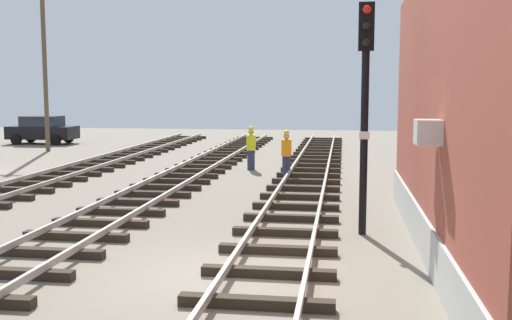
{
  "coord_description": "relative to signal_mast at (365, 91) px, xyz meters",
  "views": [
    {
      "loc": [
        2.04,
        -10.75,
        3.45
      ],
      "look_at": [
        -0.69,
        8.21,
        1.21
      ],
      "focal_mm": 42.55,
      "sensor_mm": 36.0,
      "label": 1
    }
  ],
  "objects": [
    {
      "name": "track_worker_distant",
      "position": [
        -4.39,
        11.13,
        -2.47
      ],
      "size": [
        0.4,
        0.4,
        1.87
      ],
      "color": "#262D4C",
      "rests_on": "ground"
    },
    {
      "name": "track_worker_foreground",
      "position": [
        -2.67,
        9.05,
        -2.47
      ],
      "size": [
        0.4,
        0.4,
        1.87
      ],
      "color": "#262D4C",
      "rests_on": "ground"
    },
    {
      "name": "ground_plane",
      "position": [
        -2.54,
        -3.65,
        -3.4
      ],
      "size": [
        81.15,
        81.15,
        0.0
      ],
      "primitive_type": "plane",
      "color": "slate"
    },
    {
      "name": "utility_pole_far",
      "position": [
        -16.81,
        17.28,
        1.5
      ],
      "size": [
        1.8,
        0.24,
        9.41
      ],
      "color": "brown",
      "rests_on": "ground"
    },
    {
      "name": "track_centre",
      "position": [
        -6.53,
        -3.65,
        -3.28
      ],
      "size": [
        2.5,
        62.42,
        0.32
      ],
      "color": "#2D2319",
      "rests_on": "ground"
    },
    {
      "name": "parked_car_black",
      "position": [
        -19.34,
        21.57,
        -2.5
      ],
      "size": [
        4.2,
        2.04,
        1.76
      ],
      "color": "black",
      "rests_on": "ground"
    },
    {
      "name": "track_near_building",
      "position": [
        -1.81,
        -3.65,
        -3.27
      ],
      "size": [
        2.5,
        62.42,
        0.32
      ],
      "color": "#2D2319",
      "rests_on": "ground"
    },
    {
      "name": "signal_mast",
      "position": [
        0.0,
        0.0,
        0.0
      ],
      "size": [
        0.36,
        0.4,
        5.43
      ],
      "color": "black",
      "rests_on": "ground"
    }
  ]
}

